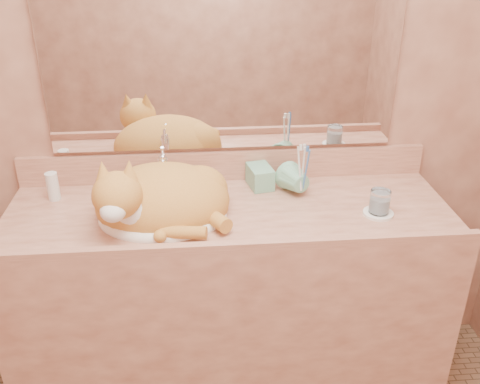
{
  "coord_description": "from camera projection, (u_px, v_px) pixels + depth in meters",
  "views": [
    {
      "loc": [
        -0.1,
        -0.95,
        1.78
      ],
      "look_at": [
        0.04,
        0.7,
        0.93
      ],
      "focal_mm": 40.0,
      "sensor_mm": 36.0,
      "label": 1
    }
  ],
  "objects": [
    {
      "name": "vanity_counter",
      "position": [
        230.0,
        305.0,
        2.11
      ],
      "size": [
        1.6,
        0.55,
        0.85
      ],
      "primitive_type": null,
      "color": "brown",
      "rests_on": "floor"
    },
    {
      "name": "sink_basin",
      "position": [
        162.0,
        199.0,
        1.85
      ],
      "size": [
        0.47,
        0.41,
        0.14
      ],
      "primitive_type": null,
      "rotation": [
        0.0,
        0.0,
        -0.09
      ],
      "color": "white",
      "rests_on": "vanity_counter"
    },
    {
      "name": "mirror",
      "position": [
        223.0,
        42.0,
        1.9
      ],
      "size": [
        1.3,
        0.02,
        0.8
      ],
      "primitive_type": "cube",
      "color": "white",
      "rests_on": "wall_back"
    },
    {
      "name": "toothbrushes",
      "position": [
        303.0,
        167.0,
        1.94
      ],
      "size": [
        0.04,
        0.04,
        0.22
      ],
      "primitive_type": null,
      "color": "silver",
      "rests_on": "toothbrush_cup"
    },
    {
      "name": "cat",
      "position": [
        157.0,
        197.0,
        1.83
      ],
      "size": [
        0.48,
        0.39,
        0.26
      ],
      "primitive_type": null,
      "rotation": [
        0.0,
        0.0,
        0.02
      ],
      "color": "#B17029",
      "rests_on": "sink_basin"
    },
    {
      "name": "saucer",
      "position": [
        378.0,
        213.0,
        1.89
      ],
      "size": [
        0.11,
        0.11,
        0.01
      ],
      "primitive_type": "cylinder",
      "color": "white",
      "rests_on": "vanity_counter"
    },
    {
      "name": "lotion_bottle",
      "position": [
        53.0,
        186.0,
        1.97
      ],
      "size": [
        0.04,
        0.04,
        0.11
      ],
      "primitive_type": "cylinder",
      "color": "silver",
      "rests_on": "vanity_counter"
    },
    {
      "name": "water_glass",
      "position": [
        380.0,
        202.0,
        1.86
      ],
      "size": [
        0.07,
        0.07,
        0.08
      ],
      "primitive_type": "cylinder",
      "color": "white",
      "rests_on": "saucer"
    },
    {
      "name": "soap_dispenser",
      "position": [
        265.0,
        171.0,
        1.99
      ],
      "size": [
        0.1,
        0.1,
        0.19
      ],
      "primitive_type": "imported",
      "rotation": [
        0.0,
        0.0,
        0.2
      ],
      "color": "#6EB191",
      "rests_on": "vanity_counter"
    },
    {
      "name": "faucet",
      "position": [
        164.0,
        173.0,
        1.99
      ],
      "size": [
        0.08,
        0.13,
        0.18
      ],
      "primitive_type": null,
      "rotation": [
        0.0,
        0.0,
        -0.28
      ],
      "color": "white",
      "rests_on": "vanity_counter"
    },
    {
      "name": "wall_back",
      "position": [
        223.0,
        80.0,
        1.97
      ],
      "size": [
        2.4,
        0.02,
        2.5
      ],
      "primitive_type": "cube",
      "color": "brown",
      "rests_on": "ground"
    },
    {
      "name": "toothbrush_cup",
      "position": [
        302.0,
        186.0,
        1.97
      ],
      "size": [
        0.15,
        0.15,
        0.1
      ],
      "primitive_type": "imported",
      "rotation": [
        0.0,
        0.0,
        0.41
      ],
      "color": "#6EB191",
      "rests_on": "vanity_counter"
    }
  ]
}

